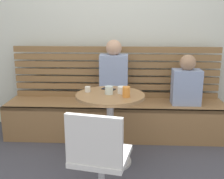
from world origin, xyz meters
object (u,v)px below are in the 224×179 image
at_px(cup_ceramic_white, 122,90).
at_px(person_adult, 114,75).
at_px(cafe_table, 110,115).
at_px(person_child_left, 186,83).
at_px(phone_on_table, 109,89).
at_px(cup_espresso_small, 88,89).
at_px(booth_bench, 115,119).
at_px(cup_glass_short, 109,90).
at_px(white_chair, 99,161).
at_px(cup_tumbler_orange, 126,92).

bearing_deg(cup_ceramic_white, person_adult, 98.95).
relative_size(cafe_table, person_child_left, 1.22).
relative_size(cafe_table, phone_on_table, 5.29).
distance_m(cup_espresso_small, phone_on_table, 0.23).
bearing_deg(booth_bench, cup_glass_short, -92.81).
xyz_separation_m(cup_glass_short, cup_ceramic_white, (0.12, 0.03, -0.01)).
xyz_separation_m(person_adult, cup_glass_short, (-0.01, -0.72, -0.01)).
relative_size(booth_bench, white_chair, 3.18).
distance_m(cup_tumbler_orange, cup_ceramic_white, 0.13).
relative_size(booth_bench, cafe_table, 3.65).
bearing_deg(cafe_table, person_child_left, 37.55).
bearing_deg(cup_ceramic_white, booth_bench, 97.88).
relative_size(cafe_table, cup_ceramic_white, 9.25).
relative_size(person_adult, cup_tumbler_orange, 7.72).
distance_m(booth_bench, white_chair, 1.51).
bearing_deg(person_adult, white_chair, -91.50).
bearing_deg(person_adult, cup_glass_short, -91.17).
bearing_deg(cup_tumbler_orange, cup_espresso_small, 157.69).
distance_m(person_child_left, cup_tumbler_orange, 1.06).
xyz_separation_m(cafe_table, person_adult, (0.00, 0.72, 0.27)).
height_order(cup_tumbler_orange, phone_on_table, cup_tumbler_orange).
bearing_deg(cup_espresso_small, booth_bench, 67.43).
distance_m(booth_bench, person_child_left, 0.99).
distance_m(person_adult, person_child_left, 0.88).
relative_size(booth_bench, person_child_left, 4.46).
relative_size(person_adult, cup_espresso_small, 13.78).
bearing_deg(cup_glass_short, person_child_left, 37.15).
bearing_deg(white_chair, person_child_left, 58.37).
bearing_deg(booth_bench, person_child_left, -0.28).
distance_m(booth_bench, cup_espresso_small, 0.86).
bearing_deg(cup_glass_short, person_adult, 88.83).
bearing_deg(phone_on_table, booth_bench, 18.81).
bearing_deg(cafe_table, cup_espresso_small, 162.80).
height_order(cafe_table, cup_ceramic_white, cup_ceramic_white).
bearing_deg(phone_on_table, person_adult, 21.20).
bearing_deg(cup_espresso_small, person_adult, 70.12).
xyz_separation_m(person_adult, cup_espresso_small, (-0.23, -0.65, -0.02)).
distance_m(cafe_table, cup_ceramic_white, 0.28).
relative_size(cafe_table, white_chair, 0.87).
distance_m(cafe_table, white_chair, 0.82).
distance_m(white_chair, person_adult, 1.57).
bearing_deg(cup_espresso_small, cup_glass_short, -17.78).
bearing_deg(cafe_table, booth_bench, 88.16).
distance_m(person_child_left, cup_espresso_small, 1.27).
height_order(cup_espresso_small, phone_on_table, cup_espresso_small).
bearing_deg(booth_bench, cup_ceramic_white, -82.12).
relative_size(cafe_table, cup_glass_short, 9.25).
xyz_separation_m(white_chair, cup_glass_short, (0.03, 0.81, 0.32)).
xyz_separation_m(cup_tumbler_orange, cup_ceramic_white, (-0.05, 0.12, -0.02)).
distance_m(cup_tumbler_orange, cup_glass_short, 0.19).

